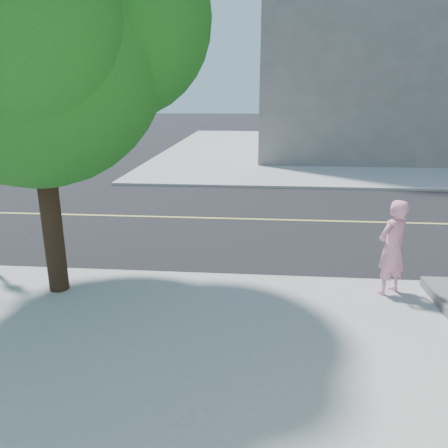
# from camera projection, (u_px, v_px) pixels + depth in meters

# --- Properties ---
(ground) EXTENTS (140.00, 140.00, 0.00)m
(ground) POSITION_uv_depth(u_px,v_px,m) (19.00, 271.00, 9.59)
(ground) COLOR black
(ground) RESTS_ON ground
(road_ew) EXTENTS (140.00, 9.00, 0.01)m
(road_ew) POSITION_uv_depth(u_px,v_px,m) (95.00, 215.00, 13.88)
(road_ew) COLOR black
(road_ew) RESTS_ON ground
(sidewalk_ne) EXTENTS (29.00, 25.00, 0.12)m
(sidewalk_ne) POSITION_uv_depth(u_px,v_px,m) (389.00, 150.00, 28.92)
(sidewalk_ne) COLOR #A0A09F
(sidewalk_ne) RESTS_ON ground
(filler_ne) EXTENTS (18.00, 16.00, 14.00)m
(filler_ne) POSITION_uv_depth(u_px,v_px,m) (407.00, 35.00, 27.30)
(filler_ne) COLOR slate
(filler_ne) RESTS_ON sidewalk_ne
(man_on_phone) EXTENTS (0.79, 0.73, 1.80)m
(man_on_phone) POSITION_uv_depth(u_px,v_px,m) (392.00, 248.00, 8.05)
(man_on_phone) COLOR pink
(man_on_phone) RESTS_ON sidewalk_se
(street_tree) EXTENTS (5.56, 5.06, 7.38)m
(street_tree) POSITION_uv_depth(u_px,v_px,m) (35.00, 19.00, 7.08)
(street_tree) COLOR black
(street_tree) RESTS_ON sidewalk_se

